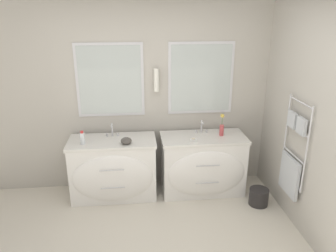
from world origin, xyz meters
The scene contains 11 objects.
wall_back centered at (0.01, 1.84, 1.31)m, with size 4.87×0.15×2.60m.
wall_right centered at (1.67, 0.82, 1.29)m, with size 0.13×3.72×2.60m.
vanity_left centered at (-0.47, 1.48, 0.40)m, with size 1.12×0.60×0.80m.
vanity_right centered at (0.72, 1.48, 0.40)m, with size 1.12×0.60×0.80m.
faucet_left centered at (-0.47, 1.64, 0.88)m, with size 0.17×0.11×0.17m.
faucet_right centered at (0.72, 1.64, 0.88)m, with size 0.17×0.11×0.17m.
toiletry_bottle centered at (-0.82, 1.42, 0.87)m, with size 0.06×0.06×0.17m.
amenity_bowl centered at (-0.28, 1.36, 0.84)m, with size 0.14×0.14×0.08m.
flower_vase centered at (0.96, 1.53, 0.91)m, with size 0.06×0.06×0.30m.
soap_dish centered at (0.56, 1.37, 0.81)m, with size 0.09×0.06×0.04m.
waste_bin centered at (1.37, 1.08, 0.11)m, with size 0.25×0.25×0.21m.
Camera 1 is at (-0.16, -2.42, 2.37)m, focal length 35.00 mm.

